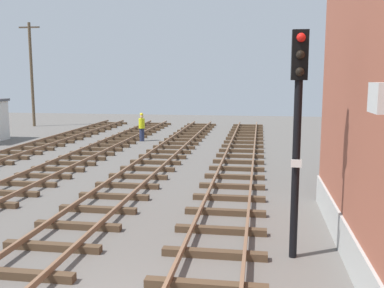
{
  "coord_description": "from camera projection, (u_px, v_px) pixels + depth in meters",
  "views": [
    {
      "loc": [
        2.03,
        -6.68,
        4.25
      ],
      "look_at": [
        -0.77,
        11.56,
        1.43
      ],
      "focal_mm": 41.7,
      "sensor_mm": 36.0,
      "label": 1
    }
  ],
  "objects": [
    {
      "name": "track_worker_foreground",
      "position": [
        142.0,
        127.0,
        29.32
      ],
      "size": [
        0.4,
        0.4,
        1.87
      ],
      "color": "#262D4C",
      "rests_on": "ground"
    },
    {
      "name": "signal_mast",
      "position": [
        298.0,
        118.0,
        10.06
      ],
      "size": [
        0.36,
        0.4,
        5.26
      ],
      "color": "black",
      "rests_on": "ground"
    },
    {
      "name": "utility_pole_far",
      "position": [
        32.0,
        73.0,
        37.52
      ],
      "size": [
        1.8,
        0.24,
        8.66
      ],
      "color": "brown",
      "rests_on": "ground"
    }
  ]
}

